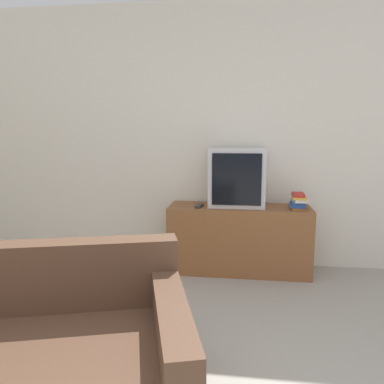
{
  "coord_description": "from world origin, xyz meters",
  "views": [
    {
      "loc": [
        0.16,
        -0.77,
        1.34
      ],
      "look_at": [
        -0.26,
        2.36,
        0.84
      ],
      "focal_mm": 35.0,
      "sensor_mm": 36.0,
      "label": 1
    }
  ],
  "objects": [
    {
      "name": "book_stack",
      "position": [
        0.68,
        2.72,
        0.71
      ],
      "size": [
        0.18,
        0.24,
        0.15
      ],
      "color": "#995623",
      "rests_on": "tv_stand"
    },
    {
      "name": "television",
      "position": [
        0.11,
        2.79,
        0.92
      ],
      "size": [
        0.53,
        0.37,
        0.55
      ],
      "color": "silver",
      "rests_on": "tv_stand"
    },
    {
      "name": "tv_stand",
      "position": [
        0.14,
        2.76,
        0.32
      ],
      "size": [
        1.34,
        0.43,
        0.64
      ],
      "color": "brown",
      "rests_on": "ground_plane"
    },
    {
      "name": "remote_on_stand",
      "position": [
        -0.24,
        2.68,
        0.66
      ],
      "size": [
        0.07,
        0.16,
        0.02
      ],
      "rotation": [
        0.0,
        0.0,
        -0.13
      ],
      "color": "#2D2D2D",
      "rests_on": "tv_stand"
    },
    {
      "name": "wall_back",
      "position": [
        0.0,
        3.03,
        1.3
      ],
      "size": [
        9.0,
        0.06,
        2.6
      ],
      "color": "silver",
      "rests_on": "ground_plane"
    }
  ]
}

